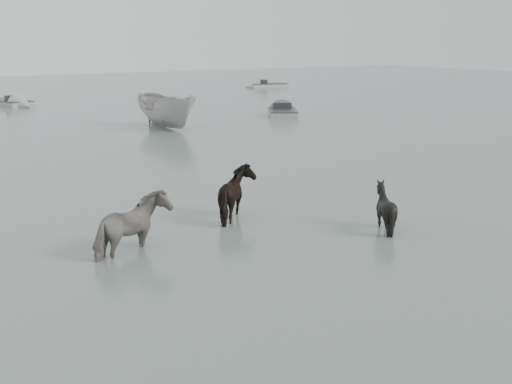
% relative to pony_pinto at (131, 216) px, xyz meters
% --- Properties ---
extents(ground, '(140.00, 140.00, 0.00)m').
position_rel_pony_pinto_xyz_m(ground, '(3.07, -0.42, -0.81)').
color(ground, '#55655E').
rests_on(ground, ground).
extents(pony_pinto, '(2.10, 1.61, 1.62)m').
position_rel_pony_pinto_xyz_m(pony_pinto, '(0.00, 0.00, 0.00)').
color(pony_pinto, black).
rests_on(pony_pinto, ground).
extents(pony_dark, '(1.71, 1.86, 1.57)m').
position_rel_pony_pinto_xyz_m(pony_dark, '(3.39, 1.08, -0.03)').
color(pony_dark, black).
rests_on(pony_dark, ground).
extents(pony_black, '(1.50, 1.42, 1.35)m').
position_rel_pony_pinto_xyz_m(pony_black, '(5.94, -1.67, -0.13)').
color(pony_black, black).
rests_on(pony_black, ground).
extents(boat_small, '(2.13, 5.21, 1.98)m').
position_rel_pony_pinto_xyz_m(boat_small, '(9.00, 17.89, 0.18)').
color(boat_small, '#A5A4A0').
rests_on(boat_small, ground).
extents(skiff_port, '(3.63, 4.63, 0.75)m').
position_rel_pony_pinto_xyz_m(skiff_port, '(17.04, 18.94, -0.43)').
color(skiff_port, gray).
rests_on(skiff_port, ground).
extents(skiff_mid, '(2.91, 5.87, 0.75)m').
position_rel_pony_pinto_xyz_m(skiff_mid, '(4.46, 34.12, -0.43)').
color(skiff_mid, gray).
rests_on(skiff_mid, ground).
extents(skiff_star, '(4.91, 2.88, 0.75)m').
position_rel_pony_pinto_xyz_m(skiff_star, '(28.60, 38.02, -0.43)').
color(skiff_star, '#A8A8A4').
rests_on(skiff_star, ground).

